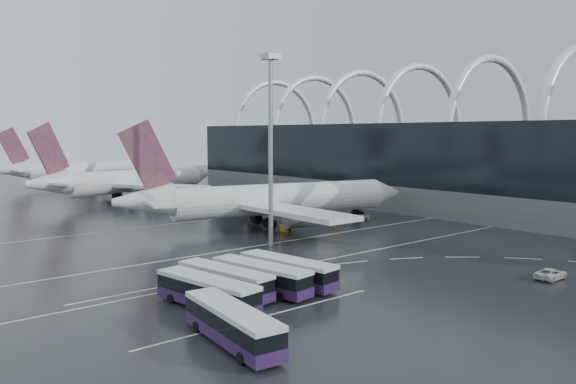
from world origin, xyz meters
TOP-DOWN VIEW (x-y plane):
  - ground at (0.00, 0.00)m, footprint 420.00×420.00m
  - terminal at (61.56, 19.84)m, footprint 42.00×160.00m
  - lane_marking_near at (0.00, -2.00)m, footprint 120.00×0.25m
  - lane_marking_mid at (0.00, 12.00)m, footprint 120.00×0.25m
  - lane_marking_far at (0.00, 40.00)m, footprint 120.00×0.25m
  - bus_bay_line_south at (-24.00, -16.00)m, footprint 28.00×0.25m
  - bus_bay_line_north at (-24.00, 0.00)m, footprint 28.00×0.25m
  - airliner_main at (8.26, 25.31)m, footprint 58.83×50.81m
  - airliner_gate_b at (5.18, 81.45)m, footprint 57.84×51.24m
  - airliner_gate_c at (11.17, 134.67)m, footprint 55.06×51.00m
  - bus_row_near_a at (-27.06, -10.31)m, footprint 4.81×13.32m
  - bus_row_near_b at (-23.18, -7.63)m, footprint 4.79×12.94m
  - bus_row_near_c at (-19.19, -8.91)m, footprint 4.99×13.30m
  - bus_row_near_d at (-15.23, -8.84)m, footprint 4.78×13.32m
  - bus_row_far_a at (-30.56, -19.95)m, footprint 4.45×13.30m
  - van_curve_a at (11.16, -27.28)m, footprint 4.98×2.31m
  - floodlight_mast at (-2.30, 10.86)m, footprint 2.29×2.29m
  - gse_cart_belly_a at (22.86, 21.75)m, footprint 2.19×1.30m
  - gse_cart_belly_c at (8.03, 19.28)m, footprint 2.37×1.40m
  - gse_cart_belly_d at (28.61, 19.43)m, footprint 2.17×1.28m

SIDE VIEW (x-z plane):
  - ground at x=0.00m, z-range 0.00..0.00m
  - lane_marking_near at x=0.00m, z-range 0.00..0.01m
  - lane_marking_mid at x=0.00m, z-range 0.00..0.01m
  - lane_marking_far at x=0.00m, z-range 0.00..0.01m
  - bus_bay_line_south at x=-24.00m, z-range 0.00..0.01m
  - bus_bay_line_north at x=-24.00m, z-range 0.00..0.01m
  - gse_cart_belly_d at x=28.61m, z-range 0.00..1.18m
  - gse_cart_belly_a at x=22.86m, z-range 0.00..1.20m
  - gse_cart_belly_c at x=8.03m, z-range 0.00..1.29m
  - van_curve_a at x=11.16m, z-range 0.00..1.38m
  - bus_row_near_b at x=-23.18m, z-range 0.15..3.27m
  - bus_row_near_c at x=-19.19m, z-range 0.16..3.36m
  - bus_row_near_a at x=-27.06m, z-range 0.16..3.37m
  - bus_row_near_d at x=-15.23m, z-range 0.16..3.37m
  - bus_row_far_a at x=-30.56m, z-range 0.16..3.37m
  - airliner_gate_c at x=11.17m, z-range -4.92..14.77m
  - airliner_main at x=8.26m, z-range -5.01..15.07m
  - airliner_gate_b at x=5.18m, z-range -5.07..15.23m
  - terminal at x=61.56m, z-range -6.58..28.32m
  - floodlight_mast at x=-2.30m, z-range 3.85..33.67m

